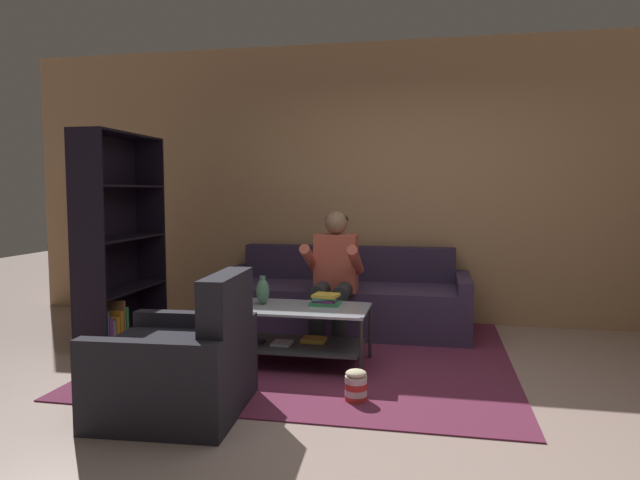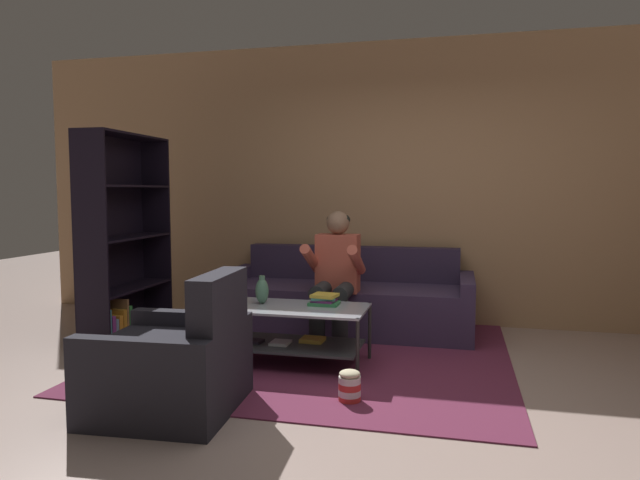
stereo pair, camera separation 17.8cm
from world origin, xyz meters
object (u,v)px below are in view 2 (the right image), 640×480
at_px(couch, 346,302).
at_px(book_stack, 324,300).
at_px(bookshelf, 118,253).
at_px(person_seated_center, 335,272).
at_px(coffee_table, 295,327).
at_px(vase, 262,291).
at_px(armchair, 174,365).
at_px(popcorn_tub, 350,386).

height_order(couch, book_stack, couch).
height_order(couch, bookshelf, bookshelf).
bearing_deg(book_stack, person_seated_center, 93.22).
relative_size(coffee_table, book_stack, 4.85).
xyz_separation_m(coffee_table, vase, (-0.29, 0.06, 0.26)).
relative_size(vase, armchair, 0.25).
bearing_deg(bookshelf, vase, -12.19).
height_order(person_seated_center, book_stack, person_seated_center).
bearing_deg(person_seated_center, armchair, -110.26).
relative_size(vase, book_stack, 0.97).
bearing_deg(armchair, coffee_table, 66.35).
distance_m(couch, bookshelf, 2.20).
bearing_deg(person_seated_center, popcorn_tub, -74.06).
distance_m(person_seated_center, armchair, 1.91).
xyz_separation_m(coffee_table, popcorn_tub, (0.57, -0.68, -0.20)).
height_order(couch, vase, couch).
height_order(couch, popcorn_tub, couch).
height_order(book_stack, bookshelf, bookshelf).
bearing_deg(bookshelf, book_stack, -7.43).
bearing_deg(popcorn_tub, vase, 139.34).
height_order(vase, bookshelf, bookshelf).
bearing_deg(bookshelf, person_seated_center, 8.77).
bearing_deg(person_seated_center, coffee_table, -104.65).
xyz_separation_m(couch, person_seated_center, (0.00, -0.53, 0.37)).
distance_m(person_seated_center, vase, 0.79).
relative_size(person_seated_center, vase, 5.25).
height_order(person_seated_center, vase, person_seated_center).
bearing_deg(couch, armchair, -105.84).
relative_size(couch, book_stack, 10.43).
xyz_separation_m(vase, armchair, (-0.18, -1.13, -0.29)).
relative_size(person_seated_center, coffee_table, 1.05).
xyz_separation_m(book_stack, armchair, (-0.68, -1.19, -0.22)).
bearing_deg(book_stack, couch, 91.66).
distance_m(coffee_table, bookshelf, 1.90).
xyz_separation_m(person_seated_center, armchair, (-0.65, -1.76, -0.37)).
xyz_separation_m(couch, bookshelf, (-1.97, -0.83, 0.52)).
xyz_separation_m(couch, armchair, (-0.65, -2.29, 0.01)).
xyz_separation_m(coffee_table, book_stack, (0.21, 0.12, 0.20)).
height_order(armchair, popcorn_tub, armchair).
distance_m(book_stack, bookshelf, 2.04).
bearing_deg(bookshelf, armchair, -47.78).
height_order(coffee_table, bookshelf, bookshelf).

